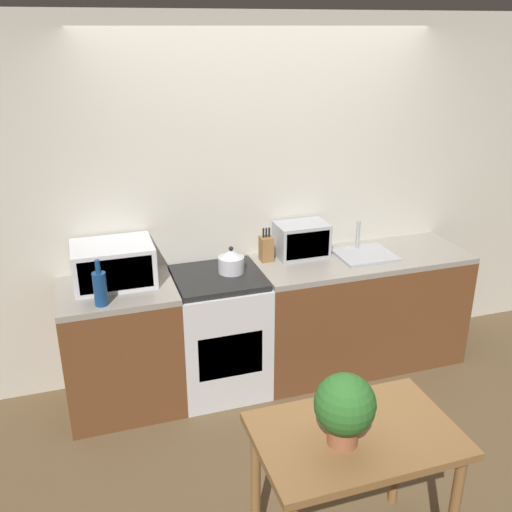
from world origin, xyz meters
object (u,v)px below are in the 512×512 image
microwave (113,264)px  kettle (231,261)px  stove_range (219,332)px  dining_table (355,452)px  bottle (100,288)px  toaster_oven (302,240)px

microwave → kettle: bearing=-4.9°
stove_range → kettle: kettle is taller
dining_table → bottle: bearing=125.7°
bottle → stove_range: bearing=15.0°
microwave → bottle: bottle is taller
microwave → toaster_oven: 1.37m
bottle → dining_table: size_ratio=0.32×
microwave → bottle: (-0.11, -0.31, -0.02)m
stove_range → dining_table: size_ratio=0.96×
bottle → toaster_oven: size_ratio=0.79×
microwave → bottle: size_ratio=1.77×
stove_range → microwave: size_ratio=1.71×
microwave → dining_table: microwave is taller
stove_range → kettle: 0.54m
stove_range → bottle: bearing=-165.0°
microwave → toaster_oven: size_ratio=1.39×
toaster_oven → stove_range: bearing=-166.8°
microwave → toaster_oven: (1.37, 0.07, -0.01)m
stove_range → bottle: 1.00m
kettle → toaster_oven: size_ratio=0.51×
stove_range → dining_table: bearing=-82.0°
stove_range → microwave: microwave is taller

